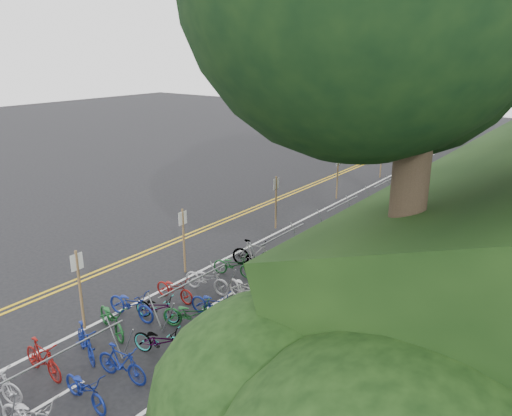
{
  "coord_description": "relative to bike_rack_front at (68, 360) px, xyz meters",
  "views": [
    {
      "loc": [
        12.99,
        -7.15,
        8.05
      ],
      "look_at": [
        0.44,
        9.68,
        1.3
      ],
      "focal_mm": 35.0,
      "sensor_mm": 36.0,
      "label": 1
    }
  ],
  "objects": [
    {
      "name": "bike_rack_front",
      "position": [
        0.0,
        0.0,
        0.0
      ],
      "size": [
        1.14,
        3.33,
        1.16
      ],
      "color": "gray",
      "rests_on": "ground"
    },
    {
      "name": "ground",
      "position": [
        -3.15,
        1.57,
        -0.87
      ],
      "size": [
        120.0,
        120.0,
        0.0
      ],
      "primitive_type": "plane",
      "color": "black",
      "rests_on": "ground"
    },
    {
      "name": "signpost_near",
      "position": [
        -2.18,
        1.9,
        0.58
      ],
      "size": [
        0.08,
        0.4,
        2.53
      ],
      "color": "brown",
      "rests_on": "ground"
    },
    {
      "name": "road_markings",
      "position": [
        -2.52,
        11.67,
        -0.86
      ],
      "size": [
        7.47,
        80.0,
        0.01
      ],
      "color": "gold",
      "rests_on": "ground"
    },
    {
      "name": "bike_racks_rest",
      "position": [
        -0.15,
        14.57,
        -0.01
      ],
      "size": [
        1.14,
        23.0,
        1.17
      ],
      "color": "gray",
      "rests_on": "ground"
    },
    {
      "name": "bike_front",
      "position": [
        -1.51,
        3.17,
        -0.39
      ],
      "size": [
        0.81,
        1.88,
        0.96
      ],
      "primitive_type": "imported",
      "rotation": [
        0.0,
        0.0,
        1.67
      ],
      "color": "navy",
      "rests_on": "ground"
    },
    {
      "name": "red_curb",
      "position": [
        2.55,
        13.57,
        -0.82
      ],
      "size": [
        0.25,
        28.0,
        0.1
      ],
      "primitive_type": "cube",
      "color": "maroon",
      "rests_on": "ground"
    },
    {
      "name": "signposts_rest",
      "position": [
        -2.55,
        15.57,
        0.56
      ],
      "size": [
        0.08,
        18.4,
        2.5
      ],
      "color": "brown",
      "rests_on": "ground"
    },
    {
      "name": "bike_valet",
      "position": [
        -0.17,
        3.39,
        -0.39
      ],
      "size": [
        3.13,
        11.77,
        1.08
      ],
      "color": "#9E9EA3",
      "rests_on": "ground"
    }
  ]
}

